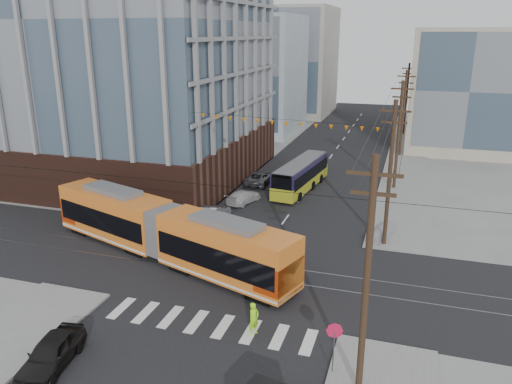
# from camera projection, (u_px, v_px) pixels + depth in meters

# --- Properties ---
(ground) EXTENTS (160.00, 160.00, 0.00)m
(ground) POSITION_uv_depth(u_px,v_px,m) (229.00, 298.00, 30.41)
(ground) COLOR slate
(office_building) EXTENTS (30.00, 25.00, 28.60)m
(office_building) POSITION_uv_depth(u_px,v_px,m) (109.00, 43.00, 53.21)
(office_building) COLOR #381E16
(office_building) RESTS_ON ground
(bg_bldg_nw_near) EXTENTS (18.00, 16.00, 18.00)m
(bg_bldg_nw_near) POSITION_uv_depth(u_px,v_px,m) (242.00, 74.00, 79.73)
(bg_bldg_nw_near) COLOR #8C99A5
(bg_bldg_nw_near) RESTS_ON ground
(bg_bldg_ne_near) EXTENTS (14.00, 14.00, 16.00)m
(bg_bldg_ne_near) POSITION_uv_depth(u_px,v_px,m) (464.00, 90.00, 66.95)
(bg_bldg_ne_near) COLOR gray
(bg_bldg_ne_near) RESTS_ON ground
(bg_bldg_nw_far) EXTENTS (16.00, 18.00, 20.00)m
(bg_bldg_nw_far) POSITION_uv_depth(u_px,v_px,m) (290.00, 61.00, 96.72)
(bg_bldg_nw_far) COLOR gray
(bg_bldg_nw_far) RESTS_ON ground
(bg_bldg_ne_far) EXTENTS (16.00, 16.00, 14.00)m
(bg_bldg_ne_far) POSITION_uv_depth(u_px,v_px,m) (467.00, 84.00, 84.83)
(bg_bldg_ne_far) COLOR #8C99A5
(bg_bldg_ne_far) RESTS_ON ground
(utility_pole_near) EXTENTS (0.30, 0.30, 11.00)m
(utility_pole_near) POSITION_uv_depth(u_px,v_px,m) (366.00, 282.00, 20.84)
(utility_pole_near) COLOR black
(utility_pole_near) RESTS_ON ground
(utility_pole_far) EXTENTS (0.30, 0.30, 11.00)m
(utility_pole_far) POSITION_uv_depth(u_px,v_px,m) (406.00, 99.00, 77.12)
(utility_pole_far) COLOR black
(utility_pole_far) RESTS_ON ground
(streetcar) EXTENTS (20.95, 9.71, 4.07)m
(streetcar) POSITION_uv_depth(u_px,v_px,m) (166.00, 231.00, 35.22)
(streetcar) COLOR orange
(streetcar) RESTS_ON ground
(city_bus) EXTENTS (3.67, 11.08, 3.08)m
(city_bus) POSITION_uv_depth(u_px,v_px,m) (301.00, 175.00, 50.91)
(city_bus) COLOR #1C1534
(city_bus) RESTS_ON ground
(black_sedan) EXTENTS (2.45, 4.63, 1.50)m
(black_sedan) POSITION_uv_depth(u_px,v_px,m) (51.00, 353.00, 24.00)
(black_sedan) COLOR black
(black_sedan) RESTS_ON ground
(parked_car_silver) EXTENTS (2.10, 4.63, 1.47)m
(parked_car_silver) POSITION_uv_depth(u_px,v_px,m) (211.00, 214.00, 42.28)
(parked_car_silver) COLOR #A0A7B3
(parked_car_silver) RESTS_ON ground
(parked_car_white) EXTENTS (2.77, 4.49, 1.21)m
(parked_car_white) POSITION_uv_depth(u_px,v_px,m) (243.00, 197.00, 47.19)
(parked_car_white) COLOR silver
(parked_car_white) RESTS_ON ground
(parked_car_grey) EXTENTS (2.31, 4.97, 1.38)m
(parked_car_grey) POSITION_uv_depth(u_px,v_px,m) (260.00, 178.00, 53.09)
(parked_car_grey) COLOR #47484D
(parked_car_grey) RESTS_ON ground
(pedestrian) EXTENTS (0.67, 0.79, 1.85)m
(pedestrian) POSITION_uv_depth(u_px,v_px,m) (254.00, 319.00, 26.54)
(pedestrian) COLOR #9AF716
(pedestrian) RESTS_ON ground
(stop_sign) EXTENTS (0.95, 0.95, 2.58)m
(stop_sign) POSITION_uv_depth(u_px,v_px,m) (333.00, 351.00, 23.27)
(stop_sign) COLOR #C3153E
(stop_sign) RESTS_ON ground
(jersey_barrier) EXTENTS (2.12, 4.17, 0.82)m
(jersey_barrier) POSITION_uv_depth(u_px,v_px,m) (383.00, 234.00, 39.05)
(jersey_barrier) COLOR gray
(jersey_barrier) RESTS_ON ground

